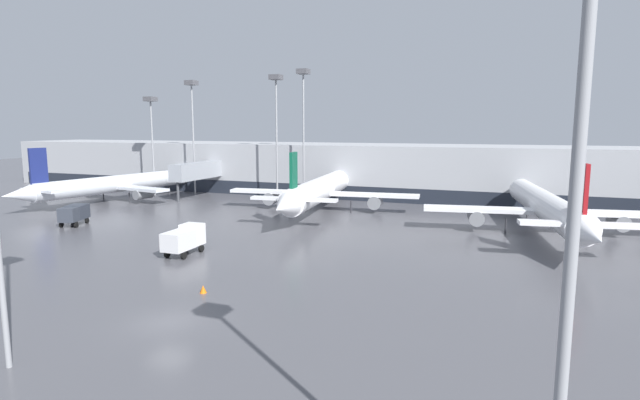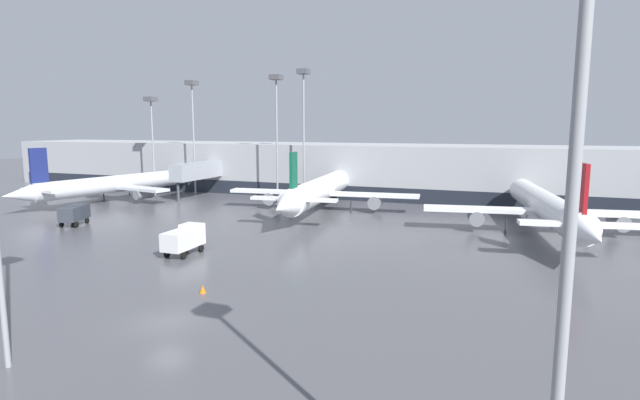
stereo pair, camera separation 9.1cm
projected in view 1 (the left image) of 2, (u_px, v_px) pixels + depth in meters
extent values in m
plane|color=#4C4C51|center=(168.00, 322.00, 31.29)|extent=(320.00, 320.00, 0.00)
cube|color=#9EA0A5|center=(391.00, 170.00, 87.94)|extent=(160.00, 16.00, 9.00)
cube|color=#1E232D|center=(380.00, 195.00, 80.98)|extent=(156.80, 0.10, 2.40)
cube|color=#9399A0|center=(196.00, 171.00, 85.96)|extent=(2.60, 11.88, 2.80)
cylinder|color=#3F4247|center=(178.00, 192.00, 81.46)|extent=(0.44, 0.44, 3.20)
cylinder|color=silver|center=(123.00, 183.00, 82.93)|extent=(8.04, 30.20, 2.76)
cone|color=silver|center=(196.00, 175.00, 97.01)|extent=(3.12, 3.45, 2.62)
cone|color=silver|center=(17.00, 195.00, 68.38)|extent=(3.18, 4.52, 2.49)
cube|color=silver|center=(119.00, 187.00, 82.37)|extent=(20.84, 6.36, 0.44)
cube|color=silver|center=(40.00, 190.00, 71.11)|extent=(8.01, 2.91, 0.35)
cube|color=navy|center=(38.00, 167.00, 70.63)|extent=(0.79, 2.51, 5.49)
cylinder|color=slate|center=(98.00, 190.00, 85.44)|extent=(2.03, 3.26, 1.52)
cylinder|color=slate|center=(143.00, 194.00, 79.54)|extent=(2.03, 3.26, 1.52)
cylinder|color=#2D2D33|center=(169.00, 189.00, 91.54)|extent=(0.20, 0.20, 1.61)
cylinder|color=#2D2D33|center=(103.00, 195.00, 83.63)|extent=(0.20, 0.20, 1.61)
cylinder|color=#2D2D33|center=(129.00, 198.00, 80.26)|extent=(0.20, 0.20, 1.61)
cylinder|color=white|center=(323.00, 188.00, 73.17)|extent=(6.69, 30.99, 3.38)
cone|color=white|center=(347.00, 177.00, 89.69)|extent=(3.59, 4.04, 3.21)
cone|color=white|center=(284.00, 207.00, 56.00)|extent=(3.57, 5.37, 3.04)
cube|color=white|center=(322.00, 193.00, 72.53)|extent=(28.06, 5.31, 0.44)
cube|color=white|center=(294.00, 199.00, 59.56)|extent=(10.71, 2.43, 0.35)
cube|color=#0C5138|center=(294.00, 173.00, 59.10)|extent=(0.58, 2.09, 4.93)
cylinder|color=slate|center=(271.00, 198.00, 74.64)|extent=(2.12, 2.71, 1.86)
cylinder|color=slate|center=(375.00, 202.00, 70.71)|extent=(2.12, 2.71, 1.86)
cylinder|color=#2D2D33|center=(338.00, 195.00, 83.09)|extent=(0.20, 0.20, 1.70)
cylinder|color=#2D2D33|center=(291.00, 204.00, 73.16)|extent=(0.20, 0.20, 1.70)
cylinder|color=#2D2D33|center=(351.00, 207.00, 70.91)|extent=(0.20, 0.20, 1.70)
cylinder|color=white|center=(545.00, 205.00, 57.42)|extent=(7.71, 28.86, 3.13)
cone|color=white|center=(519.00, 188.00, 73.01)|extent=(3.49, 3.88, 2.97)
cone|color=white|center=(592.00, 236.00, 41.23)|extent=(3.53, 5.09, 2.82)
cube|color=white|center=(546.00, 211.00, 56.81)|extent=(27.36, 7.10, 0.44)
cube|color=white|center=(580.00, 224.00, 44.57)|extent=(10.48, 3.18, 0.35)
cube|color=maroon|center=(582.00, 190.00, 44.12)|extent=(0.75, 2.49, 4.83)
cylinder|color=slate|center=(476.00, 217.00, 58.47)|extent=(2.18, 3.25, 1.72)
cylinder|color=slate|center=(619.00, 222.00, 55.43)|extent=(2.18, 3.25, 1.72)
cylinder|color=#2D2D33|center=(527.00, 211.00, 66.80)|extent=(0.20, 0.20, 1.78)
cylinder|color=#2D2D33|center=(506.00, 226.00, 57.23)|extent=(0.20, 0.20, 1.78)
cylinder|color=#2D2D33|center=(588.00, 229.00, 55.49)|extent=(0.20, 0.20, 1.78)
cube|color=silver|center=(178.00, 241.00, 46.62)|extent=(2.08, 2.90, 1.71)
cube|color=silver|center=(192.00, 234.00, 48.75)|extent=(1.96, 1.79, 2.05)
cylinder|color=black|center=(185.00, 247.00, 49.32)|extent=(0.26, 0.70, 0.70)
cylinder|color=black|center=(201.00, 248.00, 48.70)|extent=(0.26, 0.70, 0.70)
cylinder|color=black|center=(167.00, 254.00, 46.63)|extent=(0.26, 0.70, 0.70)
cylinder|color=black|center=(184.00, 256.00, 46.02)|extent=(0.26, 0.70, 0.70)
cube|color=#2D333D|center=(77.00, 212.00, 62.50)|extent=(2.80, 3.14, 1.74)
cube|color=#333842|center=(68.00, 215.00, 60.43)|extent=(2.37, 2.15, 1.69)
cylinder|color=black|center=(76.00, 225.00, 60.51)|extent=(0.47, 0.74, 0.70)
cylinder|color=black|center=(61.00, 225.00, 60.56)|extent=(0.47, 0.74, 0.70)
cylinder|color=black|center=(87.00, 221.00, 63.11)|extent=(0.47, 0.74, 0.70)
cylinder|color=black|center=(73.00, 221.00, 63.16)|extent=(0.47, 0.74, 0.70)
cone|color=orange|center=(203.00, 289.00, 36.70)|extent=(0.50, 0.50, 0.57)
cylinder|color=gray|center=(153.00, 149.00, 88.81)|extent=(0.30, 0.30, 16.54)
cube|color=#4C4C51|center=(150.00, 99.00, 87.55)|extent=(1.80, 1.80, 0.80)
cylinder|color=gray|center=(193.00, 141.00, 88.53)|extent=(0.30, 0.30, 19.33)
cube|color=#4C4C51|center=(191.00, 83.00, 87.06)|extent=(1.80, 1.80, 0.80)
cylinder|color=gray|center=(277.00, 141.00, 81.27)|extent=(0.30, 0.30, 19.57)
cube|color=#4C4C51|center=(276.00, 77.00, 79.79)|extent=(1.80, 1.80, 0.80)
cylinder|color=gray|center=(573.00, 224.00, 11.33)|extent=(0.30, 0.30, 19.89)
cylinder|color=gray|center=(304.00, 138.00, 81.56)|extent=(0.30, 0.30, 20.51)
cube|color=#4C4C51|center=(303.00, 71.00, 80.00)|extent=(1.80, 1.80, 0.80)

